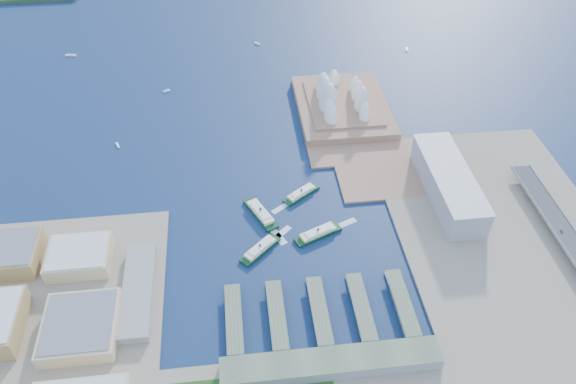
{
  "coord_description": "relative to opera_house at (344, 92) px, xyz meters",
  "views": [
    {
      "loc": [
        -55.37,
        -402.89,
        460.89
      ],
      "look_at": [
        2.32,
        90.45,
        18.0
      ],
      "focal_mm": 35.0,
      "sensor_mm": 36.0,
      "label": 1
    }
  ],
  "objects": [
    {
      "name": "ferry_c",
      "position": [
        -142.18,
        -263.14,
        -26.91
      ],
      "size": [
        48.83,
        46.62,
        10.18
      ],
      "primitive_type": null,
      "rotation": [
        0.0,
        0.0,
        2.32
      ],
      "color": "#0D361B",
      "rests_on": "ground"
    },
    {
      "name": "ferry_b",
      "position": [
        -84.74,
        -176.98,
        -27.2
      ],
      "size": [
        48.75,
        40.04,
        9.59
      ],
      "primitive_type": null,
      "rotation": [
        0.0,
        0.0,
        -0.95
      ],
      "color": "#0D361B",
      "rests_on": "ground"
    },
    {
      "name": "ground",
      "position": [
        -105.0,
        -280.0,
        -32.0
      ],
      "size": [
        3000.0,
        3000.0,
        0.0
      ],
      "primitive_type": "plane",
      "color": "#0E1A43",
      "rests_on": "ground"
    },
    {
      "name": "ferry_wharves",
      "position": [
        -91.0,
        -355.0,
        -27.35
      ],
      "size": [
        184.0,
        90.0,
        9.3
      ],
      "primitive_type": null,
      "color": "#58664D",
      "rests_on": "ground"
    },
    {
      "name": "west_buildings",
      "position": [
        -355.0,
        -350.0,
        -15.5
      ],
      "size": [
        200.0,
        280.0,
        27.0
      ],
      "primitive_type": null,
      "color": "#9D834E",
      "rests_on": "west_land"
    },
    {
      "name": "boat_e",
      "position": [
        -108.64,
        224.78,
        -30.55
      ],
      "size": [
        10.06,
        11.74,
        2.9
      ],
      "primitive_type": null,
      "rotation": [
        0.0,
        0.0,
        0.64
      ],
      "color": "white",
      "rests_on": "ground"
    },
    {
      "name": "toaster_building",
      "position": [
        90.0,
        -200.0,
        -11.5
      ],
      "size": [
        45.0,
        155.0,
        35.0
      ],
      "primitive_type": "cube",
      "color": "gray",
      "rests_on": "east_land"
    },
    {
      "name": "boat_d",
      "position": [
        -426.53,
        219.17,
        -30.5
      ],
      "size": [
        18.17,
        6.67,
        3.0
      ],
      "primitive_type": null,
      "rotation": [
        0.0,
        0.0,
        1.41
      ],
      "color": "white",
      "rests_on": "ground"
    },
    {
      "name": "ferry_d",
      "position": [
        -75.28,
        -246.94,
        -26.67
      ],
      "size": [
        57.5,
        35.48,
        10.67
      ],
      "primitive_type": null,
      "rotation": [
        0.0,
        0.0,
        1.98
      ],
      "color": "#0D361B",
      "rests_on": "ground"
    },
    {
      "name": "east_land",
      "position": [
        135.0,
        -330.0,
        -30.5
      ],
      "size": [
        240.0,
        500.0,
        3.0
      ],
      "primitive_type": "cube",
      "color": "gray",
      "rests_on": "ground"
    },
    {
      "name": "terminal_building",
      "position": [
        -90.0,
        -415.0,
        -23.0
      ],
      "size": [
        200.0,
        28.0,
        12.0
      ],
      "primitive_type": "cube",
      "color": "gray",
      "rests_on": "south_land"
    },
    {
      "name": "boat_b",
      "position": [
        -259.48,
        85.04,
        -30.59
      ],
      "size": [
        10.97,
        8.13,
        2.83
      ],
      "primitive_type": null,
      "rotation": [
        0.0,
        0.0,
        2.06
      ],
      "color": "white",
      "rests_on": "ground"
    },
    {
      "name": "boat_a",
      "position": [
        -319.82,
        -48.04,
        -30.8
      ],
      "size": [
        7.2,
        12.72,
        2.39
      ],
      "primitive_type": null,
      "rotation": [
        0.0,
        0.0,
        0.35
      ],
      "color": "white",
      "rests_on": "ground"
    },
    {
      "name": "opera_house",
      "position": [
        0.0,
        0.0,
        0.0
      ],
      "size": [
        134.0,
        180.0,
        58.0
      ],
      "primitive_type": null,
      "color": "white",
      "rests_on": "peninsula"
    },
    {
      "name": "ferry_a",
      "position": [
        -137.19,
        -206.54,
        -26.4
      ],
      "size": [
        38.56,
        60.1,
        11.2
      ],
      "primitive_type": null,
      "rotation": [
        0.0,
        0.0,
        0.43
      ],
      "color": "#0D361B",
      "rests_on": "ground"
    },
    {
      "name": "car_c",
      "position": [
        191.0,
        -287.51,
        -16.5
      ],
      "size": [
        1.81,
        4.46,
        1.29
      ],
      "primitive_type": "imported",
      "color": "slate",
      "rests_on": "expressway"
    },
    {
      "name": "boat_c",
      "position": [
        146.39,
        173.44,
        -30.59
      ],
      "size": [
        7.28,
        13.03,
        2.82
      ],
      "primitive_type": null,
      "rotation": [
        0.0,
        0.0,
        2.83
      ],
      "color": "white",
      "rests_on": "ground"
    },
    {
      "name": "peninsula",
      "position": [
        2.5,
        -20.0,
        -30.5
      ],
      "size": [
        135.0,
        220.0,
        3.0
      ],
      "primitive_type": "cube",
      "color": "#966C52",
      "rests_on": "ground"
    },
    {
      "name": "west_land",
      "position": [
        -355.0,
        -385.0,
        -30.5
      ],
      "size": [
        220.0,
        390.0,
        3.0
      ],
      "primitive_type": "cube",
      "color": "gray",
      "rests_on": "ground"
    }
  ]
}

